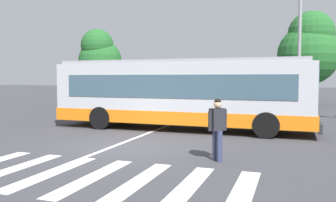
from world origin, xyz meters
The scene contains 12 objects.
ground_plane centered at (0.00, 0.00, 0.00)m, with size 160.00×160.00×0.00m, color #3D3D42.
city_transit_bus centered at (0.51, 4.50, 1.59)m, with size 11.37×2.72×3.06m.
pedestrian_crossing_street centered at (3.25, -0.92, 0.97)m, with size 0.47×0.46×1.72m.
parked_car_red centered at (-4.16, 13.60, 0.77)m, with size 1.96×4.54×1.35m.
parked_car_teal centered at (-1.27, 14.19, 0.77)m, with size 2.09×4.60×1.35m.
parked_car_blue centered at (1.37, 13.65, 0.77)m, with size 2.18×4.63×1.35m.
parked_car_champagne centered at (4.11, 13.70, 0.77)m, with size 1.98×4.55×1.35m.
twin_arm_street_lamp centered at (5.51, 12.61, 5.82)m, with size 5.30×0.32×9.42m.
background_tree_left centered at (-9.60, 14.87, 4.00)m, with size 3.47×3.47×6.17m.
background_tree_right centered at (6.40, 21.25, 4.68)m, with size 4.96×4.96×7.76m.
crosswalk_painted_stripes centered at (0.87, -3.44, 0.00)m, with size 7.24×3.29×0.01m.
lane_center_line centered at (-0.43, 2.00, 0.00)m, with size 0.16×24.00×0.01m, color silver.
Camera 1 is at (5.15, -10.43, 2.28)m, focal length 37.89 mm.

